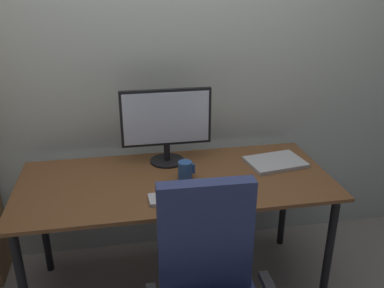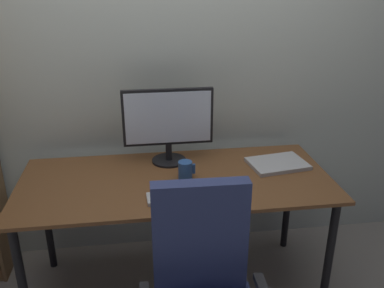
{
  "view_description": "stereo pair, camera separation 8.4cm",
  "coord_description": "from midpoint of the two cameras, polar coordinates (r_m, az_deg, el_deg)",
  "views": [
    {
      "loc": [
        -0.27,
        -1.97,
        1.77
      ],
      "look_at": [
        0.08,
        -0.03,
        0.95
      ],
      "focal_mm": 38.56,
      "sensor_mm": 36.0,
      "label": 1
    },
    {
      "loc": [
        -0.19,
        -1.98,
        1.77
      ],
      "look_at": [
        0.08,
        -0.03,
        0.95
      ],
      "focal_mm": 38.56,
      "sensor_mm": 36.0,
      "label": 2
    }
  ],
  "objects": [
    {
      "name": "ground_plane",
      "position": [
        2.66,
        -2.97,
        -19.14
      ],
      "size": [
        12.0,
        12.0,
        0.0
      ],
      "primitive_type": "plane",
      "color": "gray"
    },
    {
      "name": "mouse",
      "position": [
        2.11,
        2.64,
        -6.27
      ],
      "size": [
        0.08,
        0.11,
        0.03
      ],
      "primitive_type": "cube",
      "rotation": [
        0.0,
        0.0,
        0.28
      ],
      "color": "black",
      "rests_on": "desk"
    },
    {
      "name": "keyboard",
      "position": [
        2.05,
        -3.11,
        -7.37
      ],
      "size": [
        0.29,
        0.12,
        0.02
      ],
      "primitive_type": "cube",
      "rotation": [
        0.0,
        0.0,
        0.04
      ],
      "color": "#B7BABC",
      "rests_on": "desk"
    },
    {
      "name": "laptop",
      "position": [
        2.45,
        10.49,
        -2.48
      ],
      "size": [
        0.35,
        0.28,
        0.02
      ],
      "primitive_type": "cube",
      "rotation": [
        0.0,
        0.0,
        0.15
      ],
      "color": "#B7BABC",
      "rests_on": "desk"
    },
    {
      "name": "desk",
      "position": [
        2.28,
        -3.3,
        -6.6
      ],
      "size": [
        1.68,
        0.74,
        0.74
      ],
      "color": "brown",
      "rests_on": "ground"
    },
    {
      "name": "monitor",
      "position": [
        2.35,
        -4.61,
        3.08
      ],
      "size": [
        0.52,
        0.2,
        0.44
      ],
      "color": "black",
      "rests_on": "desk"
    },
    {
      "name": "coffee_mug",
      "position": [
        2.22,
        -2.02,
        -3.67
      ],
      "size": [
        0.09,
        0.08,
        0.1
      ],
      "color": "#285193",
      "rests_on": "desk"
    },
    {
      "name": "back_wall",
      "position": [
        2.57,
        -5.21,
        11.92
      ],
      "size": [
        6.4,
        0.1,
        2.6
      ],
      "primitive_type": "cube",
      "color": "beige",
      "rests_on": "ground"
    }
  ]
}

